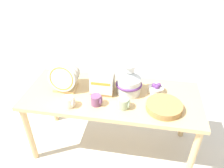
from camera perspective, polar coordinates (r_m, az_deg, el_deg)
The scene contains 10 objects.
ground_plane at distance 2.39m, azimuth 0.00°, elevation -15.65°, with size 14.00×14.00×0.00m, color silver.
display_table at distance 1.98m, azimuth 0.00°, elevation -4.55°, with size 1.55×0.64×0.67m.
ceramic_vase at distance 1.89m, azimuth 4.46°, elevation 0.75°, with size 0.23×0.23×0.30m.
dish_rack_round_plates at distance 1.98m, azimuth -12.36°, elevation 1.45°, with size 0.25×0.19×0.27m.
dish_rack_square_plates at distance 1.92m, azimuth -2.49°, elevation 0.24°, with size 0.20×0.18×0.22m.
wicker_charger_stack at distance 1.80m, azimuth 13.44°, elevation -5.77°, with size 0.29×0.29×0.05m.
mug_cream_glaze at distance 1.81m, azimuth -11.19°, elevation -4.61°, with size 0.09×0.09×0.09m.
mug_sage_glaze at distance 1.76m, azimuth 3.17°, elevation -5.08°, with size 0.09×0.09×0.09m.
mug_plum_glaze at distance 1.79m, azimuth -4.09°, elevation -4.25°, with size 0.09×0.09×0.09m.
fruit_bowl at distance 1.98m, azimuth 11.46°, elevation -1.19°, with size 0.14×0.14×0.09m.
Camera 1 is at (0.26, -1.52, 1.82)m, focal length 35.00 mm.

